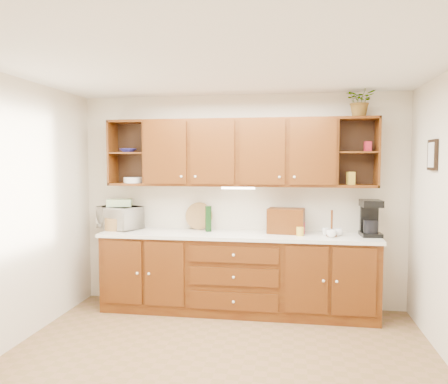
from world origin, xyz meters
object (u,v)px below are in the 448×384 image
(microwave, at_px, (120,218))
(potted_plant, at_px, (361,101))
(coffee_maker, at_px, (370,219))
(bread_box, at_px, (286,221))

(microwave, relative_size, potted_plant, 1.45)
(microwave, distance_m, coffee_maker, 3.02)
(microwave, height_order, potted_plant, potted_plant)
(microwave, bearing_deg, potted_plant, 24.23)
(microwave, height_order, bread_box, bread_box)
(microwave, distance_m, potted_plant, 3.21)
(microwave, relative_size, bread_box, 1.23)
(coffee_maker, height_order, potted_plant, potted_plant)
(microwave, relative_size, coffee_maker, 1.25)
(potted_plant, bearing_deg, microwave, 179.47)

